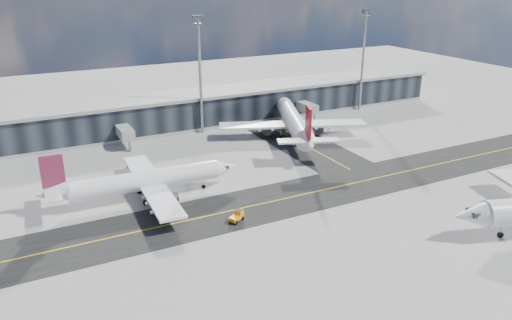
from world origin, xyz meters
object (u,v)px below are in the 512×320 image
at_px(airliner_af, 143,181).
at_px(service_van, 293,142).
at_px(baggage_tug, 237,216).
at_px(airliner_redtail, 294,122).

bearing_deg(airliner_af, service_van, 112.13).
height_order(airliner_af, baggage_tug, airliner_af).
height_order(airliner_redtail, baggage_tug, airliner_redtail).
distance_m(airliner_redtail, baggage_tug, 44.83).
xyz_separation_m(airliner_redtail, service_van, (-2.34, -3.48, -3.50)).
distance_m(airliner_af, service_van, 42.09).
bearing_deg(baggage_tug, airliner_redtail, 106.16).
xyz_separation_m(airliner_af, service_van, (39.62, 13.92, -2.82)).
distance_m(baggage_tug, service_van, 40.58).
height_order(airliner_af, service_van, airliner_af).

